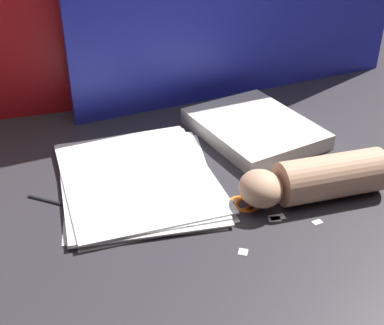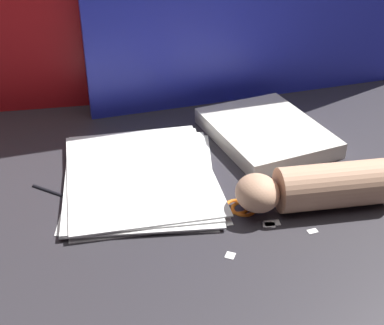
{
  "view_description": "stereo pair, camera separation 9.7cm",
  "coord_description": "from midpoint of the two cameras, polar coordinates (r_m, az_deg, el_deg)",
  "views": [
    {
      "loc": [
        -0.21,
        -0.78,
        0.57
      ],
      "look_at": [
        -0.02,
        0.03,
        0.06
      ],
      "focal_mm": 50.0,
      "sensor_mm": 36.0,
      "label": 1
    },
    {
      "loc": [
        -0.12,
        -0.79,
        0.57
      ],
      "look_at": [
        -0.02,
        0.03,
        0.06
      ],
      "focal_mm": 50.0,
      "sensor_mm": 36.0,
      "label": 2
    }
  ],
  "objects": [
    {
      "name": "ground_plane",
      "position": [
        0.98,
        -1.21,
        -3.7
      ],
      "size": [
        6.0,
        6.0,
        0.0
      ],
      "primitive_type": "plane",
      "color": "#2D2B30"
    },
    {
      "name": "backdrop_panel_left",
      "position": [
        1.26,
        -14.5,
        15.73
      ],
      "size": [
        0.89,
        0.07,
        0.49
      ],
      "color": "red",
      "rests_on": "ground_plane"
    },
    {
      "name": "paper_stack",
      "position": [
        1.02,
        -8.41,
        -1.91
      ],
      "size": [
        0.31,
        0.36,
        0.02
      ],
      "color": "white",
      "rests_on": "ground_plane"
    },
    {
      "name": "book_closed",
      "position": [
        1.18,
        4.31,
        3.59
      ],
      "size": [
        0.29,
        0.33,
        0.03
      ],
      "color": "silver",
      "rests_on": "ground_plane"
    },
    {
      "name": "scissors",
      "position": [
        0.98,
        3.3,
        -3.37
      ],
      "size": [
        0.14,
        0.16,
        0.01
      ],
      "color": "silver",
      "rests_on": "ground_plane"
    },
    {
      "name": "hand_forearm",
      "position": [
        0.97,
        10.25,
        -1.85
      ],
      "size": [
        0.28,
        0.1,
        0.08
      ],
      "color": "tan",
      "rests_on": "ground_plane"
    },
    {
      "name": "paper_scrap_near",
      "position": [
        0.93,
        5.87,
        -6.1
      ],
      "size": [
        0.02,
        0.02,
        0.0
      ],
      "color": "white",
      "rests_on": "ground_plane"
    },
    {
      "name": "paper_scrap_mid",
      "position": [
        0.93,
        10.36,
        -6.37
      ],
      "size": [
        0.02,
        0.01,
        0.0
      ],
      "color": "white",
      "rests_on": "ground_plane"
    },
    {
      "name": "paper_scrap_far",
      "position": [
        0.93,
        6.17,
        -5.9
      ],
      "size": [
        0.03,
        0.02,
        0.0
      ],
      "color": "white",
      "rests_on": "ground_plane"
    },
    {
      "name": "paper_scrap_side",
      "position": [
        0.86,
        2.24,
        -9.62
      ],
      "size": [
        0.02,
        0.02,
        0.0
      ],
      "color": "white",
      "rests_on": "ground_plane"
    },
    {
      "name": "pen",
      "position": [
        1.0,
        -16.62,
        -4.25
      ],
      "size": [
        0.12,
        0.08,
        0.01
      ],
      "color": "black",
      "rests_on": "ground_plane"
    }
  ]
}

